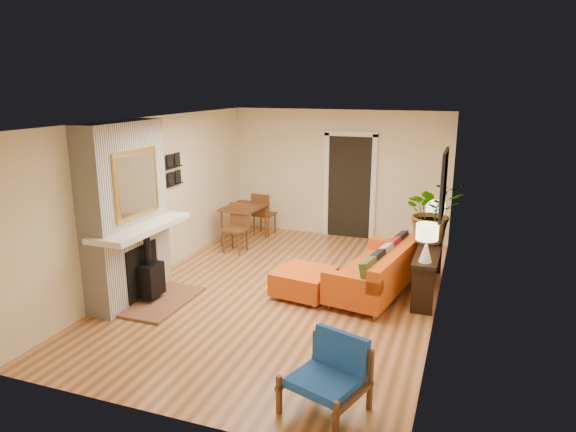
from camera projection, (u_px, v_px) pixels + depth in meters
name	position (u px, v px, depth m)	size (l,w,h in m)	color
room_shell	(361.00, 184.00, 9.78)	(6.50, 6.50, 6.50)	#CE834F
fireplace	(128.00, 218.00, 7.33)	(1.09, 1.68, 2.60)	white
sofa	(380.00, 272.00, 7.74)	(1.19, 2.12, 0.79)	silver
ottoman	(304.00, 281.00, 7.67)	(0.91, 0.91, 0.40)	silver
blue_chair	(331.00, 370.00, 4.99)	(0.88, 0.87, 0.73)	brown
dining_table	(247.00, 214.00, 10.19)	(0.77, 1.70, 0.91)	brown
console_table	(429.00, 256.00, 7.75)	(0.34, 1.85, 0.72)	black
lamp_near	(427.00, 238.00, 6.96)	(0.30, 0.30, 0.54)	white
lamp_far	(435.00, 214.00, 8.27)	(0.30, 0.30, 0.54)	white
houseplant	(433.00, 211.00, 7.82)	(0.87, 0.76, 0.97)	#1E5919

